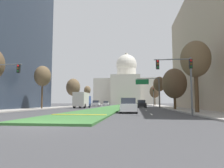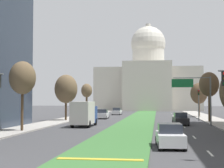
# 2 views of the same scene
# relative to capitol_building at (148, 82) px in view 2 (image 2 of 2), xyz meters

# --- Properties ---
(ground_plane) EXTENTS (260.00, 260.00, 0.00)m
(ground_plane) POSITION_rel_capitol_building_xyz_m (0.00, -52.85, -9.41)
(ground_plane) COLOR #3D3D3F
(grass_median) EXTENTS (5.30, 96.70, 0.14)m
(grass_median) POSITION_rel_capitol_building_xyz_m (0.00, -58.23, -9.34)
(grass_median) COLOR #386B33
(grass_median) RESTS_ON ground_plane
(median_curb_nose) EXTENTS (4.77, 0.50, 0.04)m
(median_curb_nose) POSITION_rel_capitol_building_xyz_m (0.00, -99.45, -9.25)
(median_curb_nose) COLOR gold
(median_curb_nose) RESTS_ON grass_median
(lane_dashes_right) EXTENTS (0.16, 66.88, 0.01)m
(lane_dashes_right) POSITION_rel_capitol_building_xyz_m (6.45, -62.29, -9.40)
(lane_dashes_right) COLOR silver
(lane_dashes_right) RESTS_ON ground_plane
(sidewalk_left) EXTENTS (4.00, 96.70, 0.15)m
(sidewalk_left) POSITION_rel_capitol_building_xyz_m (-12.25, -63.60, -9.33)
(sidewalk_left) COLOR #9E9991
(sidewalk_left) RESTS_ON ground_plane
(sidewalk_right) EXTENTS (4.00, 96.70, 0.15)m
(sidewalk_right) POSITION_rel_capitol_building_xyz_m (12.25, -63.60, -9.33)
(sidewalk_right) COLOR #9E9991
(sidewalk_right) RESTS_ON ground_plane
(capitol_building) EXTENTS (34.15, 28.60, 29.92)m
(capitol_building) POSITION_rel_capitol_building_xyz_m (0.00, 0.00, 0.00)
(capitol_building) COLOR beige
(capitol_building) RESTS_ON ground_plane
(traffic_light_far_right) EXTENTS (0.28, 0.35, 5.20)m
(traffic_light_far_right) POSITION_rel_capitol_building_xyz_m (9.75, -61.29, -6.09)
(traffic_light_far_right) COLOR #515456
(traffic_light_far_right) RESTS_ON ground_plane
(overhead_guide_sign) EXTENTS (5.06, 0.20, 6.50)m
(overhead_guide_sign) POSITION_rel_capitol_building_xyz_m (8.14, -72.57, -4.79)
(overhead_guide_sign) COLOR #515456
(overhead_guide_sign) RESTS_ON ground_plane
(street_tree_left_mid) EXTENTS (2.84, 2.84, 7.56)m
(street_tree_left_mid) POSITION_rel_capitol_building_xyz_m (-11.21, -83.06, -3.67)
(street_tree_left_mid) COLOR #4C3823
(street_tree_left_mid) RESTS_ON ground_plane
(street_tree_left_far) EXTENTS (3.70, 3.70, 7.51)m
(street_tree_left_far) POSITION_rel_capitol_building_xyz_m (-11.57, -64.16, -4.23)
(street_tree_left_far) COLOR #4C3823
(street_tree_left_far) RESTS_ON ground_plane
(street_tree_right_far) EXTENTS (3.00, 3.00, 7.65)m
(street_tree_right_far) POSITION_rel_capitol_building_xyz_m (10.93, -64.58, -3.68)
(street_tree_right_far) COLOR #4C3823
(street_tree_right_far) RESTS_ON ground_plane
(street_tree_left_distant) EXTENTS (2.29, 2.29, 6.79)m
(street_tree_left_distant) POSITION_rel_capitol_building_xyz_m (-11.47, -48.36, -4.20)
(street_tree_left_distant) COLOR #4C3823
(street_tree_left_distant) RESTS_ON ground_plane
(street_tree_right_distant) EXTENTS (3.36, 3.36, 6.84)m
(street_tree_right_distant) POSITION_rel_capitol_building_xyz_m (11.34, -47.99, -4.69)
(street_tree_right_distant) COLOR #4C3823
(street_tree_right_distant) RESTS_ON ground_plane
(sedan_lead_stopped) EXTENTS (2.12, 4.50, 1.71)m
(sedan_lead_stopped) POSITION_rel_capitol_building_xyz_m (4.02, -93.01, -8.61)
(sedan_lead_stopped) COLOR silver
(sedan_lead_stopped) RESTS_ON ground_plane
(sedan_midblock) EXTENTS (2.11, 4.34, 1.72)m
(sedan_midblock) POSITION_rel_capitol_building_xyz_m (6.20, -70.89, -8.60)
(sedan_midblock) COLOR black
(sedan_midblock) RESTS_ON ground_plane
(sedan_distant) EXTENTS (2.10, 4.49, 1.73)m
(sedan_distant) POSITION_rel_capitol_building_xyz_m (-6.75, -56.82, -8.60)
(sedan_distant) COLOR silver
(sedan_distant) RESTS_ON ground_plane
(sedan_far_horizon) EXTENTS (1.97, 4.27, 1.62)m
(sedan_far_horizon) POSITION_rel_capitol_building_xyz_m (-6.12, -40.02, -8.64)
(sedan_far_horizon) COLOR silver
(sedan_far_horizon) RESTS_ON ground_plane
(box_truck_delivery) EXTENTS (2.40, 6.40, 3.20)m
(box_truck_delivery) POSITION_rel_capitol_building_xyz_m (-6.21, -75.01, -7.73)
(box_truck_delivery) COLOR navy
(box_truck_delivery) RESTS_ON ground_plane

